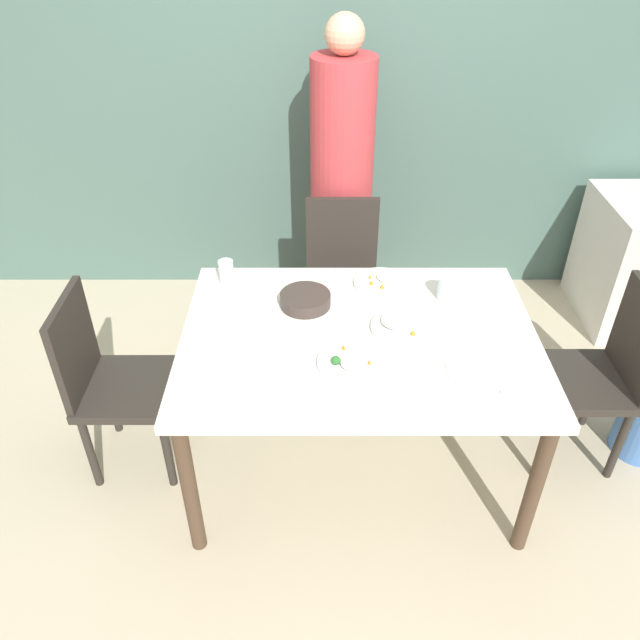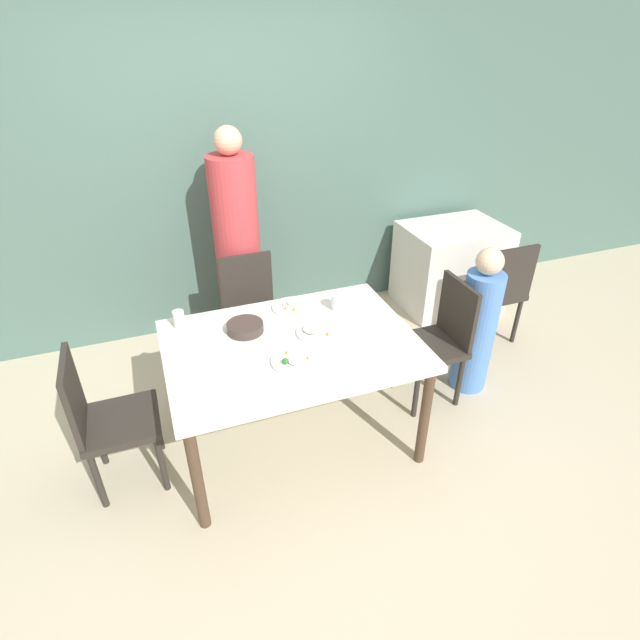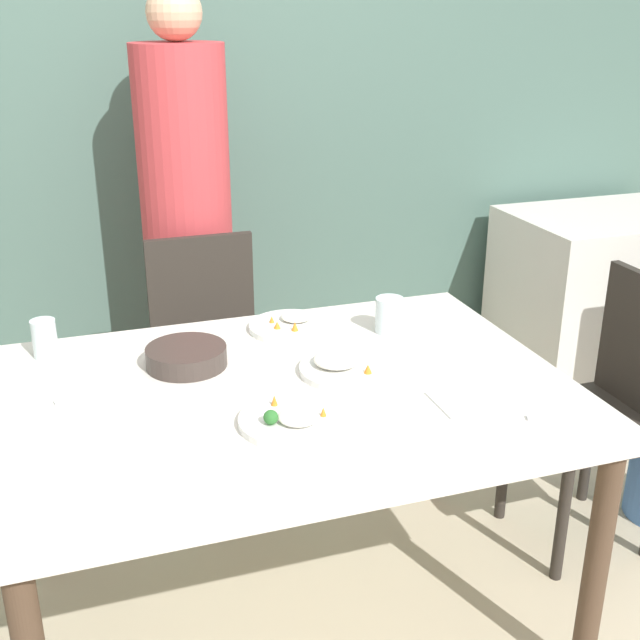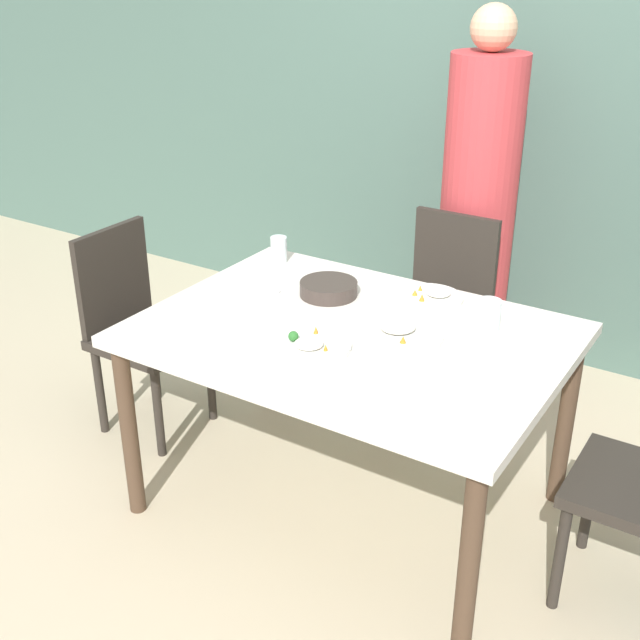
% 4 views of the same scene
% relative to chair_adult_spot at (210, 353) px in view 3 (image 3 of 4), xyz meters
% --- Properties ---
extents(ground_plane, '(10.00, 10.00, 0.00)m').
position_rel_chair_adult_spot_xyz_m(ground_plane, '(0.04, -0.85, -0.47)').
color(ground_plane, beige).
extents(wall_back, '(10.00, 0.06, 2.70)m').
position_rel_chair_adult_spot_xyz_m(wall_back, '(0.04, 0.75, 0.88)').
color(wall_back, '#4C6B60').
rests_on(wall_back, ground_plane).
extents(dining_table, '(1.41, 1.02, 0.73)m').
position_rel_chair_adult_spot_xyz_m(dining_table, '(0.04, -0.85, 0.18)').
color(dining_table, silver).
rests_on(dining_table, ground_plane).
extents(chair_adult_spot, '(0.40, 0.40, 0.87)m').
position_rel_chair_adult_spot_xyz_m(chair_adult_spot, '(0.00, 0.00, 0.00)').
color(chair_adult_spot, '#2D2823').
rests_on(chair_adult_spot, ground_plane).
extents(chair_child_spot, '(0.40, 0.40, 0.87)m').
position_rel_chair_adult_spot_xyz_m(chair_child_spot, '(1.08, -0.77, 0.00)').
color(chair_child_spot, '#2D2823').
rests_on(chair_child_spot, ground_plane).
extents(person_adult, '(0.33, 0.33, 1.69)m').
position_rel_chair_adult_spot_xyz_m(person_adult, '(0.00, 0.34, 0.31)').
color(person_adult, '#C63D42').
rests_on(person_adult, ground_plane).
extents(bowl_curry, '(0.21, 0.21, 0.05)m').
position_rel_chair_adult_spot_xyz_m(bowl_curry, '(-0.18, -0.64, 0.29)').
color(bowl_curry, '#3D332D').
rests_on(bowl_curry, dining_table).
extents(plate_rice_adult, '(0.25, 0.25, 0.04)m').
position_rel_chair_adult_spot_xyz_m(plate_rice_adult, '(0.16, -0.48, 0.27)').
color(plate_rice_adult, white).
rests_on(plate_rice_adult, dining_table).
extents(plate_rice_child, '(0.26, 0.26, 0.05)m').
position_rel_chair_adult_spot_xyz_m(plate_rice_child, '(0.00, -1.04, 0.27)').
color(plate_rice_child, white).
rests_on(plate_rice_child, dining_table).
extents(plate_noodles, '(0.27, 0.27, 0.05)m').
position_rel_chair_adult_spot_xyz_m(plate_noodles, '(0.21, -0.81, 0.27)').
color(plate_noodles, white).
rests_on(plate_noodles, dining_table).
extents(glass_water_tall, '(0.07, 0.07, 0.11)m').
position_rel_chair_adult_spot_xyz_m(glass_water_tall, '(-0.53, -0.46, 0.31)').
color(glass_water_tall, silver).
rests_on(glass_water_tall, dining_table).
extents(glass_water_short, '(0.08, 0.08, 0.10)m').
position_rel_chair_adult_spot_xyz_m(glass_water_short, '(0.42, -0.59, 0.31)').
color(glass_water_short, silver).
rests_on(glass_water_short, dining_table).
extents(napkin_folded, '(0.14, 0.14, 0.01)m').
position_rel_chair_adult_spot_xyz_m(napkin_folded, '(0.42, -1.06, 0.26)').
color(napkin_folded, white).
rests_on(napkin_folded, dining_table).
extents(fork_steel, '(0.18, 0.06, 0.01)m').
position_rel_chair_adult_spot_xyz_m(fork_steel, '(-0.43, -0.74, 0.26)').
color(fork_steel, silver).
rests_on(fork_steel, dining_table).
extents(spoon_steel, '(0.18, 0.08, 0.01)m').
position_rel_chair_adult_spot_xyz_m(spoon_steel, '(0.60, -1.22, 0.26)').
color(spoon_steel, silver).
rests_on(spoon_steel, dining_table).
extents(background_table, '(0.86, 0.64, 0.75)m').
position_rel_chair_adult_spot_xyz_m(background_table, '(1.89, 0.32, -0.10)').
color(background_table, silver).
rests_on(background_table, ground_plane).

